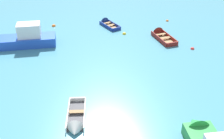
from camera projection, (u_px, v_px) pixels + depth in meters
The scene contains 8 objects.
rowboat_white_back_row_left at pixel (76, 124), 18.73m from camera, with size 1.46×3.87×1.11m.
rowboat_deep_blue_near_right at pixel (106, 23), 34.53m from camera, with size 2.85×3.46×1.12m.
rowboat_maroon_outer_left at pixel (160, 34), 31.47m from camera, with size 2.69×4.26×1.30m.
motor_launch_blue_near_left at pixel (19, 39), 29.06m from camera, with size 7.42×3.35×2.74m.
mooring_buoy_near_foreground at pixel (192, 49), 28.75m from camera, with size 0.40×0.40×0.40m, color red.
mooring_buoy_midfield at pixel (124, 34), 32.04m from camera, with size 0.43×0.43×0.43m, color yellow.
mooring_buoy_central at pixel (54, 26), 34.11m from camera, with size 0.46×0.46×0.46m, color orange.
mooring_buoy_between_boats_right at pixel (167, 21), 35.60m from camera, with size 0.35×0.35×0.35m, color orange.
Camera 1 is at (0.49, -0.43, 12.82)m, focal length 45.11 mm.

